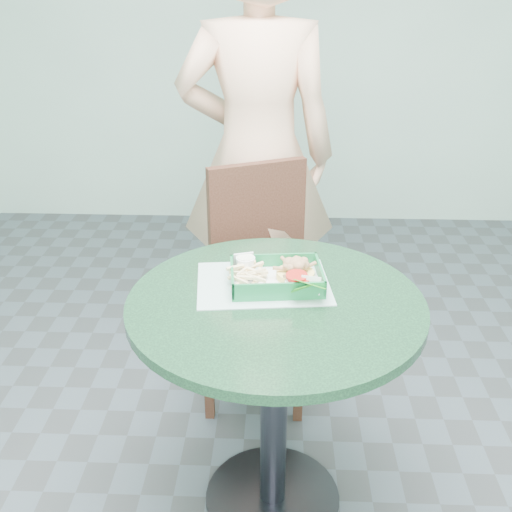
{
  "coord_description": "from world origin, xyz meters",
  "views": [
    {
      "loc": [
        0.0,
        -1.44,
        1.6
      ],
      "look_at": [
        -0.06,
        0.1,
        0.85
      ],
      "focal_mm": 42.0,
      "sensor_mm": 36.0,
      "label": 1
    }
  ],
  "objects_px": {
    "diner_person": "(257,114)",
    "sauce_ramekin": "(248,266)",
    "food_basket": "(276,286)",
    "crab_sandwich": "(296,274)",
    "dining_chair": "(256,268)",
    "cafe_table": "(275,356)"
  },
  "relations": [
    {
      "from": "diner_person",
      "to": "crab_sandwich",
      "type": "bearing_deg",
      "value": 98.2
    },
    {
      "from": "crab_sandwich",
      "to": "cafe_table",
      "type": "bearing_deg",
      "value": -121.36
    },
    {
      "from": "dining_chair",
      "to": "crab_sandwich",
      "type": "bearing_deg",
      "value": -100.17
    },
    {
      "from": "sauce_ramekin",
      "to": "cafe_table",
      "type": "bearing_deg",
      "value": -58.68
    },
    {
      "from": "diner_person",
      "to": "food_basket",
      "type": "distance_m",
      "value": 0.92
    },
    {
      "from": "food_basket",
      "to": "diner_person",
      "type": "bearing_deg",
      "value": 95.83
    },
    {
      "from": "crab_sandwich",
      "to": "dining_chair",
      "type": "bearing_deg",
      "value": 103.72
    },
    {
      "from": "dining_chair",
      "to": "food_basket",
      "type": "distance_m",
      "value": 0.63
    },
    {
      "from": "food_basket",
      "to": "crab_sandwich",
      "type": "xyz_separation_m",
      "value": [
        0.06,
        0.01,
        0.03
      ]
    },
    {
      "from": "food_basket",
      "to": "crab_sandwich",
      "type": "relative_size",
      "value": 2.36
    },
    {
      "from": "dining_chair",
      "to": "sauce_ramekin",
      "type": "xyz_separation_m",
      "value": [
        -0.01,
        -0.52,
        0.27
      ]
    },
    {
      "from": "food_basket",
      "to": "crab_sandwich",
      "type": "height_order",
      "value": "crab_sandwich"
    },
    {
      "from": "dining_chair",
      "to": "food_basket",
      "type": "bearing_deg",
      "value": -105.95
    },
    {
      "from": "diner_person",
      "to": "sauce_ramekin",
      "type": "xyz_separation_m",
      "value": [
        0.0,
        -0.81,
        -0.27
      ]
    },
    {
      "from": "diner_person",
      "to": "crab_sandwich",
      "type": "height_order",
      "value": "diner_person"
    },
    {
      "from": "food_basket",
      "to": "cafe_table",
      "type": "bearing_deg",
      "value": -90.27
    },
    {
      "from": "crab_sandwich",
      "to": "sauce_ramekin",
      "type": "height_order",
      "value": "crab_sandwich"
    },
    {
      "from": "diner_person",
      "to": "sauce_ramekin",
      "type": "relative_size",
      "value": 37.56
    },
    {
      "from": "diner_person",
      "to": "crab_sandwich",
      "type": "distance_m",
      "value": 0.91
    },
    {
      "from": "sauce_ramekin",
      "to": "food_basket",
      "type": "bearing_deg",
      "value": -34.85
    },
    {
      "from": "cafe_table",
      "to": "dining_chair",
      "type": "bearing_deg",
      "value": 96.94
    },
    {
      "from": "diner_person",
      "to": "sauce_ramekin",
      "type": "distance_m",
      "value": 0.85
    }
  ]
}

